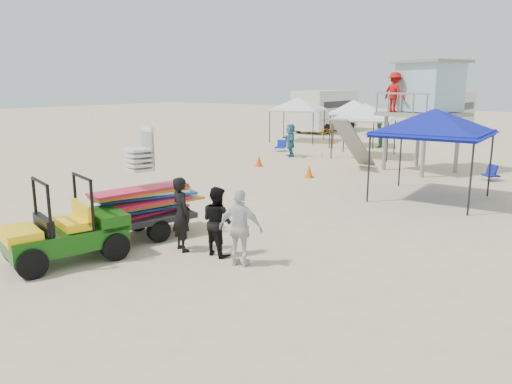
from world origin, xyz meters
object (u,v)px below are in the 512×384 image
Objects in this scene: surf_trailer at (146,198)px; lifeguard_tower at (423,91)px; man_left at (182,214)px; utility_cart at (63,224)px; canopy_blue at (435,113)px.

lifeguard_tower reaches higher than surf_trailer.
surf_trailer reaches higher than man_left.
surf_trailer is 14.11m from lifeguard_tower.
utility_cart is 0.93× the size of surf_trailer.
canopy_blue is at bearing 61.59° from surf_trailer.
surf_trailer is 0.61× the size of lifeguard_tower.
surf_trailer reaches higher than utility_cart.
lifeguard_tower is 1.36× the size of canopy_blue.
surf_trailer is 1.63× the size of man_left.
lifeguard_tower reaches higher than canopy_blue.
canopy_blue reaches higher than utility_cart.
man_left is 0.37× the size of lifeguard_tower.
surf_trailer is at bearing 11.32° from man_left.
utility_cart is 16.41m from lifeguard_tower.
utility_cart is 11.77m from canopy_blue.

